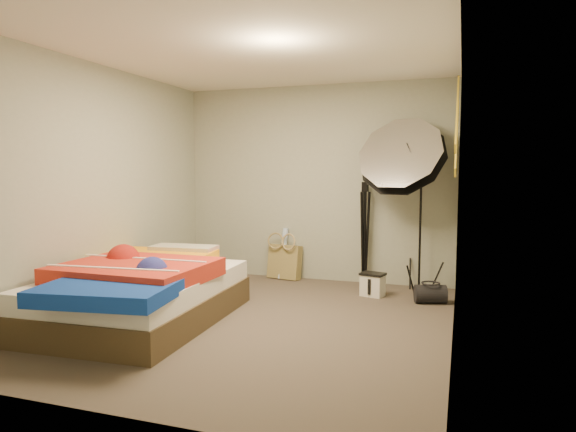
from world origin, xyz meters
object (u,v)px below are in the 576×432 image
at_px(photo_umbrella, 403,160).
at_px(camera_tripod, 365,226).
at_px(wrapping_roll, 283,253).
at_px(bed, 141,290).
at_px(tote_bag, 285,262).
at_px(camera_case, 373,285).
at_px(duffel_bag, 430,294).

bearing_deg(photo_umbrella, camera_tripod, 155.54).
xyz_separation_m(wrapping_roll, bed, (-0.62, -2.25, -0.03)).
bearing_deg(wrapping_roll, photo_umbrella, -9.07).
height_order(tote_bag, camera_case, tote_bag).
distance_m(camera_case, camera_tripod, 0.84).
xyz_separation_m(tote_bag, photo_umbrella, (1.53, -0.25, 1.32)).
relative_size(tote_bag, camera_case, 1.82).
bearing_deg(camera_tripod, bed, -127.59).
distance_m(duffel_bag, photo_umbrella, 1.55).
bearing_deg(duffel_bag, bed, -163.54).
height_order(camera_case, camera_tripod, camera_tripod).
xyz_separation_m(camera_case, camera_tripod, (-0.20, 0.54, 0.61)).
bearing_deg(duffel_bag, photo_umbrella, 114.24).
bearing_deg(photo_umbrella, bed, -137.48).
relative_size(wrapping_roll, photo_umbrella, 0.31).
bearing_deg(duffel_bag, wrapping_roll, 145.16).
xyz_separation_m(duffel_bag, bed, (-2.54, -1.56, 0.20)).
height_order(tote_bag, photo_umbrella, photo_umbrella).
height_order(duffel_bag, camera_tripod, camera_tripod).
bearing_deg(tote_bag, wrapping_roll, -168.06).
height_order(tote_bag, bed, bed).
bearing_deg(tote_bag, bed, -94.14).
xyz_separation_m(wrapping_roll, photo_umbrella, (1.56, -0.25, 1.21)).
relative_size(tote_bag, photo_umbrella, 0.21).
height_order(wrapping_roll, photo_umbrella, photo_umbrella).
distance_m(wrapping_roll, bed, 2.33).
relative_size(tote_bag, wrapping_roll, 0.67).
bearing_deg(camera_case, tote_bag, 170.19).
xyz_separation_m(wrapping_roll, duffel_bag, (1.92, -0.69, -0.23)).
bearing_deg(photo_umbrella, wrapping_roll, 170.93).
distance_m(camera_case, photo_umbrella, 1.48).
xyz_separation_m(bed, camera_tripod, (1.70, 2.21, 0.43)).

